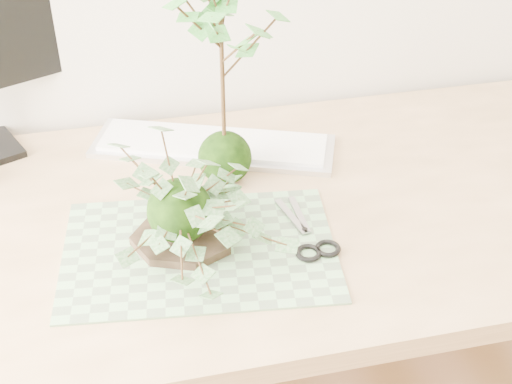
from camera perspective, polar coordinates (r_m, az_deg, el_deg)
desk at (r=1.30m, az=-1.87°, el=-4.63°), size 1.60×0.70×0.74m
cutting_mat at (r=1.16m, az=-4.54°, el=-4.65°), size 0.47×0.34×0.00m
stone_dish at (r=1.17m, az=-5.94°, el=-3.82°), size 0.22×0.22×0.01m
ivy_kokedama at (r=1.10m, az=-6.28°, el=0.56°), size 0.32×0.32×0.21m
maple_kokedama at (r=1.18m, az=-2.81°, el=12.49°), size 0.25×0.25×0.41m
keyboard at (r=1.41m, az=-3.45°, el=3.79°), size 0.49×0.30×0.02m
scissors at (r=1.17m, az=4.43°, el=-4.07°), size 0.08×0.17×0.01m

